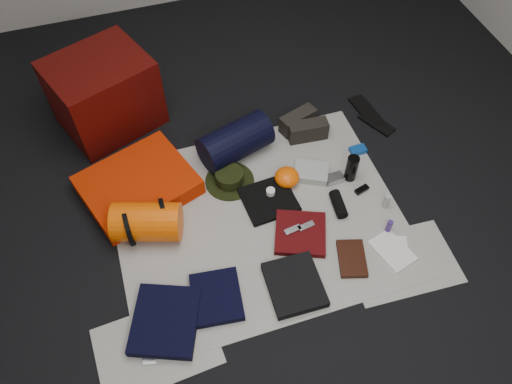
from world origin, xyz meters
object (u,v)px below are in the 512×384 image
object	(u,v)px
red_cabinet	(104,94)
compact_camera	(334,179)
sleeping_pad	(138,185)
stuff_sack	(147,222)
paperback_book	(352,259)
water_bottle	(352,168)
navy_duffel	(235,141)

from	to	relation	value
red_cabinet	compact_camera	size ratio (longest dim) A/B	5.33
red_cabinet	sleeping_pad	size ratio (longest dim) A/B	0.95
stuff_sack	paperback_book	bearing A→B (deg)	-26.75
water_bottle	compact_camera	bearing A→B (deg)	177.27
red_cabinet	navy_duffel	world-z (taller)	red_cabinet
sleeping_pad	paperback_book	xyz separation A→B (m)	(1.01, -0.81, -0.04)
stuff_sack	compact_camera	size ratio (longest dim) A/B	3.38
red_cabinet	paperback_book	distance (m)	1.81
sleeping_pad	stuff_sack	size ratio (longest dim) A/B	1.67
sleeping_pad	paperback_book	distance (m)	1.30
compact_camera	sleeping_pad	bearing A→B (deg)	163.96
water_bottle	navy_duffel	bearing A→B (deg)	146.78
navy_duffel	compact_camera	distance (m)	0.64
stuff_sack	water_bottle	world-z (taller)	stuff_sack
water_bottle	stuff_sack	bearing A→B (deg)	-179.30
navy_duffel	water_bottle	bearing A→B (deg)	-50.40
navy_duffel	paperback_book	bearing A→B (deg)	-84.59
stuff_sack	navy_duffel	bearing A→B (deg)	33.27
sleeping_pad	stuff_sack	world-z (taller)	stuff_sack
sleeping_pad	paperback_book	world-z (taller)	sleeping_pad
red_cabinet	stuff_sack	size ratio (longest dim) A/B	1.58
red_cabinet	sleeping_pad	xyz separation A→B (m)	(0.07, -0.63, -0.18)
stuff_sack	compact_camera	world-z (taller)	stuff_sack
sleeping_pad	paperback_book	bearing A→B (deg)	-38.80
red_cabinet	paperback_book	size ratio (longest dim) A/B	2.63
stuff_sack	paperback_book	size ratio (longest dim) A/B	1.66
water_bottle	paperback_book	world-z (taller)	water_bottle
paperback_book	stuff_sack	bearing A→B (deg)	169.52
compact_camera	navy_duffel	bearing A→B (deg)	140.31
sleeping_pad	water_bottle	xyz separation A→B (m)	(1.23, -0.29, 0.03)
compact_camera	paperback_book	size ratio (longest dim) A/B	0.49
sleeping_pad	compact_camera	distance (m)	1.17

